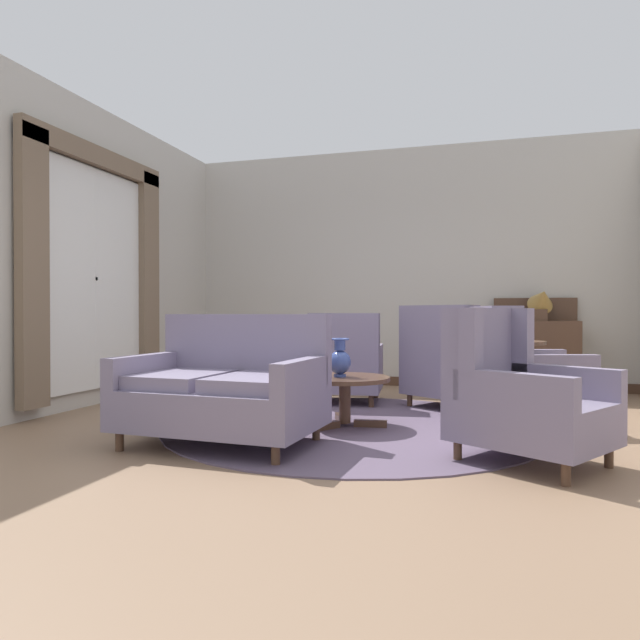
{
  "coord_description": "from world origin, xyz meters",
  "views": [
    {
      "loc": [
        1.1,
        -4.53,
        0.98
      ],
      "look_at": [
        -0.35,
        0.46,
        0.92
      ],
      "focal_mm": 32.16,
      "sensor_mm": 36.0,
      "label": 1
    }
  ],
  "objects_px": {
    "armchair_near_window": "(346,365)",
    "armchair_foreground_right": "(520,375)",
    "porcelain_vase": "(340,360)",
    "armchair_far_left": "(450,366)",
    "coffee_table": "(345,387)",
    "settee": "(225,390)",
    "armchair_near_sideboard": "(519,397)",
    "side_table": "(515,374)",
    "sideboard": "(536,352)",
    "gramophone": "(541,302)"
  },
  "relations": [
    {
      "from": "coffee_table",
      "to": "armchair_far_left",
      "type": "relative_size",
      "value": 0.67
    },
    {
      "from": "armchair_near_sideboard",
      "to": "armchair_far_left",
      "type": "bearing_deg",
      "value": 47.96
    },
    {
      "from": "sideboard",
      "to": "side_table",
      "type": "bearing_deg",
      "value": -98.83
    },
    {
      "from": "coffee_table",
      "to": "porcelain_vase",
      "type": "height_order",
      "value": "porcelain_vase"
    },
    {
      "from": "porcelain_vase",
      "to": "gramophone",
      "type": "bearing_deg",
      "value": 55.68
    },
    {
      "from": "settee",
      "to": "side_table",
      "type": "relative_size",
      "value": 1.98
    },
    {
      "from": "settee",
      "to": "armchair_foreground_right",
      "type": "relative_size",
      "value": 1.41
    },
    {
      "from": "sideboard",
      "to": "gramophone",
      "type": "distance_m",
      "value": 0.61
    },
    {
      "from": "gramophone",
      "to": "armchair_near_sideboard",
      "type": "bearing_deg",
      "value": -97.09
    },
    {
      "from": "sideboard",
      "to": "armchair_foreground_right",
      "type": "bearing_deg",
      "value": -97.83
    },
    {
      "from": "armchair_near_window",
      "to": "armchair_foreground_right",
      "type": "bearing_deg",
      "value": 150.35
    },
    {
      "from": "armchair_near_sideboard",
      "to": "gramophone",
      "type": "distance_m",
      "value": 3.52
    },
    {
      "from": "armchair_far_left",
      "to": "side_table",
      "type": "bearing_deg",
      "value": 161.9
    },
    {
      "from": "porcelain_vase",
      "to": "sideboard",
      "type": "relative_size",
      "value": 0.28
    },
    {
      "from": "coffee_table",
      "to": "armchair_far_left",
      "type": "xyz_separation_m",
      "value": [
        0.81,
        1.26,
        0.1
      ]
    },
    {
      "from": "armchair_near_window",
      "to": "gramophone",
      "type": "distance_m",
      "value": 2.59
    },
    {
      "from": "armchair_foreground_right",
      "to": "gramophone",
      "type": "xyz_separation_m",
      "value": [
        0.35,
        2.11,
        0.68
      ]
    },
    {
      "from": "armchair_near_sideboard",
      "to": "armchair_foreground_right",
      "type": "height_order",
      "value": "armchair_foreground_right"
    },
    {
      "from": "porcelain_vase",
      "to": "armchair_near_sideboard",
      "type": "xyz_separation_m",
      "value": [
        1.4,
        -0.74,
        -0.16
      ]
    },
    {
      "from": "armchair_far_left",
      "to": "porcelain_vase",
      "type": "bearing_deg",
      "value": 90.55
    },
    {
      "from": "armchair_foreground_right",
      "to": "side_table",
      "type": "bearing_deg",
      "value": 108.37
    },
    {
      "from": "porcelain_vase",
      "to": "armchair_near_window",
      "type": "height_order",
      "value": "armchair_near_window"
    },
    {
      "from": "porcelain_vase",
      "to": "settee",
      "type": "relative_size",
      "value": 0.22
    },
    {
      "from": "coffee_table",
      "to": "settee",
      "type": "distance_m",
      "value": 1.12
    },
    {
      "from": "porcelain_vase",
      "to": "armchair_near_sideboard",
      "type": "distance_m",
      "value": 1.6
    },
    {
      "from": "gramophone",
      "to": "settee",
      "type": "bearing_deg",
      "value": -125.61
    },
    {
      "from": "settee",
      "to": "sideboard",
      "type": "distance_m",
      "value": 4.35
    },
    {
      "from": "settee",
      "to": "armchair_foreground_right",
      "type": "height_order",
      "value": "armchair_foreground_right"
    },
    {
      "from": "armchair_far_left",
      "to": "side_table",
      "type": "distance_m",
      "value": 0.96
    },
    {
      "from": "armchair_near_window",
      "to": "armchair_near_sideboard",
      "type": "distance_m",
      "value": 2.64
    },
    {
      "from": "settee",
      "to": "porcelain_vase",
      "type": "bearing_deg",
      "value": 53.96
    },
    {
      "from": "armchair_near_sideboard",
      "to": "side_table",
      "type": "xyz_separation_m",
      "value": [
        0.04,
        1.29,
        0.02
      ]
    },
    {
      "from": "armchair_foreground_right",
      "to": "coffee_table",
      "type": "bearing_deg",
      "value": 95.53
    },
    {
      "from": "armchair_near_sideboard",
      "to": "sideboard",
      "type": "xyz_separation_m",
      "value": [
        0.38,
        3.51,
        0.08
      ]
    },
    {
      "from": "porcelain_vase",
      "to": "armchair_far_left",
      "type": "xyz_separation_m",
      "value": [
        0.84,
        1.3,
        -0.14
      ]
    },
    {
      "from": "settee",
      "to": "armchair_near_window",
      "type": "height_order",
      "value": "armchair_near_window"
    },
    {
      "from": "coffee_table",
      "to": "armchair_near_window",
      "type": "distance_m",
      "value": 1.31
    },
    {
      "from": "armchair_near_window",
      "to": "armchair_far_left",
      "type": "bearing_deg",
      "value": 172.69
    },
    {
      "from": "side_table",
      "to": "gramophone",
      "type": "relative_size",
      "value": 1.56
    },
    {
      "from": "armchair_near_sideboard",
      "to": "porcelain_vase",
      "type": "bearing_deg",
      "value": 94.74
    },
    {
      "from": "coffee_table",
      "to": "porcelain_vase",
      "type": "xyz_separation_m",
      "value": [
        -0.03,
        -0.04,
        0.24
      ]
    },
    {
      "from": "porcelain_vase",
      "to": "armchair_near_sideboard",
      "type": "height_order",
      "value": "armchair_near_sideboard"
    },
    {
      "from": "sideboard",
      "to": "porcelain_vase",
      "type": "bearing_deg",
      "value": -122.83
    },
    {
      "from": "settee",
      "to": "armchair_far_left",
      "type": "distance_m",
      "value": 2.61
    },
    {
      "from": "settee",
      "to": "armchair_near_sideboard",
      "type": "bearing_deg",
      "value": 5.63
    },
    {
      "from": "porcelain_vase",
      "to": "armchair_far_left",
      "type": "relative_size",
      "value": 0.28
    },
    {
      "from": "porcelain_vase",
      "to": "armchair_foreground_right",
      "type": "xyz_separation_m",
      "value": [
        1.48,
        0.57,
        -0.15
      ]
    },
    {
      "from": "coffee_table",
      "to": "side_table",
      "type": "bearing_deg",
      "value": 19.76
    },
    {
      "from": "settee",
      "to": "armchair_near_window",
      "type": "bearing_deg",
      "value": 82.35
    },
    {
      "from": "armchair_far_left",
      "to": "armchair_near_window",
      "type": "bearing_deg",
      "value": 32.91
    }
  ]
}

